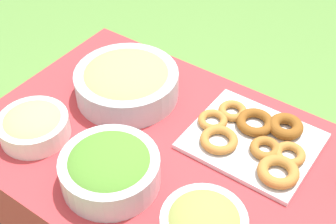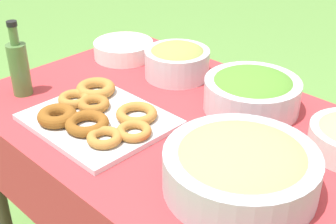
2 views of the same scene
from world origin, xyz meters
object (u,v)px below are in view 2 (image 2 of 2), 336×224
at_px(salad_bowl, 252,91).
at_px(donut_platter, 97,115).
at_px(bread_bowl, 241,166).
at_px(olive_bowl, 177,60).
at_px(olive_oil_bottle, 19,67).
at_px(plate_stack, 124,49).

height_order(salad_bowl, donut_platter, salad_bowl).
bearing_deg(salad_bowl, bread_bowl, -58.07).
relative_size(salad_bowl, olive_bowl, 1.29).
xyz_separation_m(donut_platter, olive_oil_bottle, (-0.31, -0.06, 0.07)).
relative_size(salad_bowl, donut_platter, 0.69).
height_order(plate_stack, olive_bowl, olive_bowl).
xyz_separation_m(plate_stack, olive_bowl, (0.26, 0.02, 0.03)).
distance_m(donut_platter, plate_stack, 0.47).
bearing_deg(olive_oil_bottle, olive_bowl, 59.42).
relative_size(bread_bowl, olive_bowl, 1.61).
xyz_separation_m(donut_platter, bread_bowl, (0.47, 0.04, 0.04)).
xyz_separation_m(salad_bowl, olive_oil_bottle, (-0.57, -0.43, 0.03)).
relative_size(salad_bowl, plate_stack, 1.30).
relative_size(plate_stack, bread_bowl, 0.62).
relative_size(donut_platter, olive_oil_bottle, 1.71).
bearing_deg(olive_bowl, bread_bowl, -33.02).
distance_m(salad_bowl, olive_bowl, 0.32).
height_order(donut_platter, olive_oil_bottle, olive_oil_bottle).
bearing_deg(olive_oil_bottle, bread_bowl, 7.40).
bearing_deg(salad_bowl, olive_bowl, 178.07).
xyz_separation_m(plate_stack, olive_oil_bottle, (-0.00, -0.42, 0.06)).
distance_m(bread_bowl, olive_bowl, 0.62).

